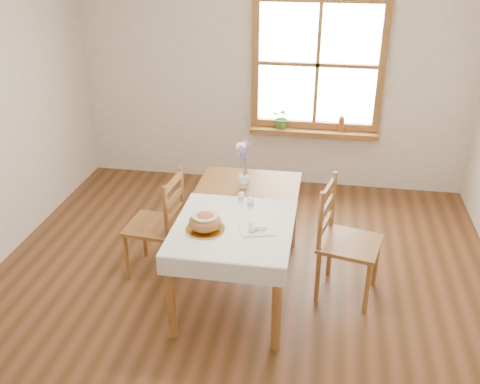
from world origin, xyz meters
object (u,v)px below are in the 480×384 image
Objects in this scene: flower_vase at (244,182)px; dining_table at (240,218)px; chair_right at (350,242)px; bread_plate at (205,229)px; chair_left at (154,224)px.

dining_table is at bearing -85.55° from flower_vase.
chair_right reaches higher than bread_plate.
flower_vase is (-0.03, 0.39, 0.14)m from dining_table.
dining_table is 0.81m from chair_left.
bread_plate is 2.77× the size of flower_vase.
bread_plate is (-1.10, -0.44, 0.26)m from chair_right.
chair_right reaches higher than flower_vase.
flower_vase is at bearing 78.30° from bread_plate.
bread_plate is 0.81m from flower_vase.
flower_vase reaches higher than bread_plate.
flower_vase is (-0.94, 0.36, 0.30)m from chair_right.
bread_plate is at bearing -115.84° from dining_table.
chair_left reaches higher than bread_plate.
chair_left is 0.95× the size of chair_right.
flower_vase is at bearing 82.04° from chair_right.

